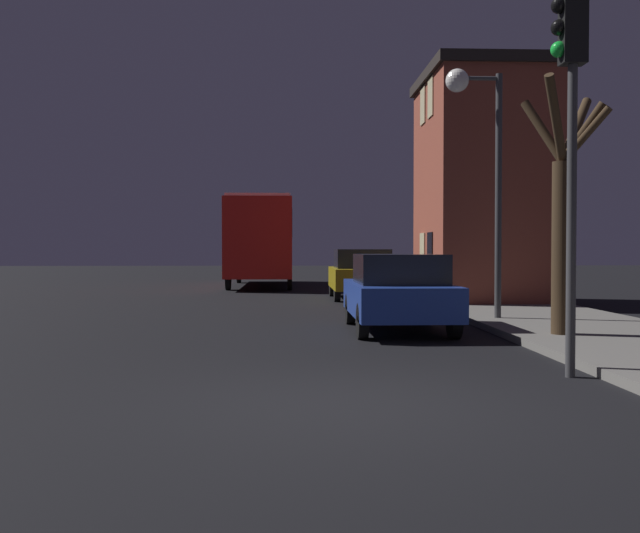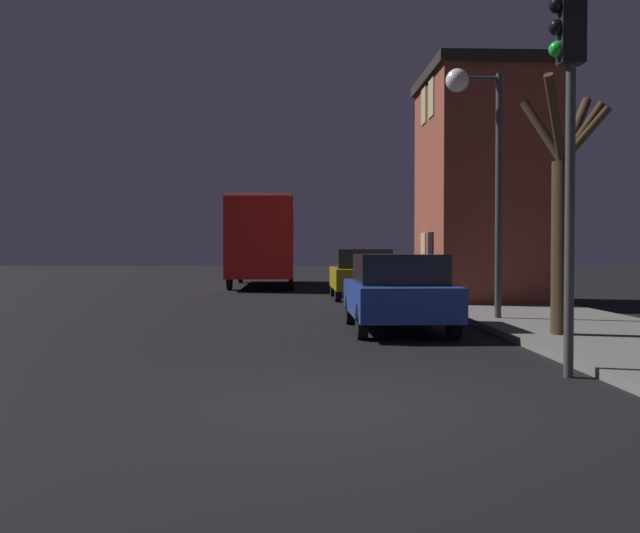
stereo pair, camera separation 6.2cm
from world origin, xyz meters
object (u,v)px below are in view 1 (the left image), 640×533
(bare_tree, at_px, (564,212))
(traffic_light, at_px, (570,103))
(bus, at_px, (262,235))
(streetlamp, at_px, (476,132))
(car_near_lane, at_px, (398,291))
(car_mid_lane, at_px, (361,273))

(bare_tree, bearing_deg, traffic_light, -110.27)
(traffic_light, distance_m, bus, 22.45)
(streetlamp, distance_m, bus, 16.57)
(car_near_lane, bearing_deg, bare_tree, -32.55)
(car_near_lane, bearing_deg, car_mid_lane, 88.85)
(bare_tree, xyz_separation_m, bus, (-5.92, 18.55, -0.07))
(streetlamp, distance_m, bare_tree, 3.54)
(bare_tree, xyz_separation_m, car_mid_lane, (-2.44, 10.58, -1.42))
(traffic_light, relative_size, bare_tree, 1.11)
(car_near_lane, xyz_separation_m, car_mid_lane, (0.18, 8.91, 0.04))
(car_mid_lane, bearing_deg, bare_tree, -77.04)
(traffic_light, bearing_deg, car_near_lane, 105.14)
(bare_tree, height_order, bus, bare_tree)
(car_mid_lane, bearing_deg, bus, 113.62)
(bare_tree, bearing_deg, streetlamp, 104.59)
(bus, bearing_deg, streetlamp, -71.73)
(traffic_light, xyz_separation_m, car_near_lane, (-1.37, 5.05, -2.63))
(traffic_light, height_order, car_mid_lane, traffic_light)
(bus, bearing_deg, car_near_lane, -78.92)
(bare_tree, bearing_deg, bus, 107.70)
(car_near_lane, bearing_deg, streetlamp, 34.06)
(car_mid_lane, bearing_deg, car_near_lane, -91.15)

